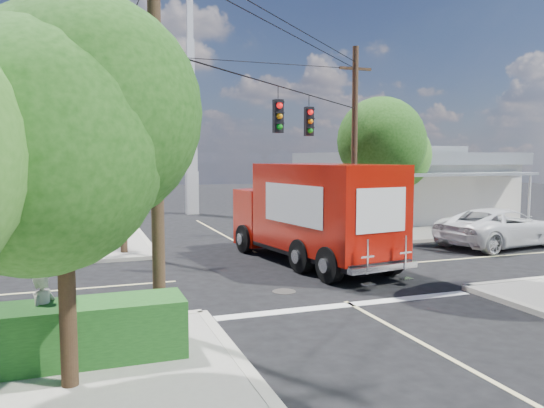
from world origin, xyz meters
name	(u,v)px	position (x,y,z in m)	size (l,w,h in m)	color
ground	(292,272)	(0.00, 0.00, 0.00)	(120.00, 120.00, 0.00)	black
sidewalk_ne	(391,222)	(10.88, 10.88, 0.07)	(14.12, 14.12, 0.14)	gray
road_markings	(309,281)	(0.00, -1.47, 0.01)	(32.00, 32.00, 0.01)	beige
building_ne	(405,183)	(12.50, 11.97, 2.32)	(11.80, 10.20, 4.50)	silver
radio_tower	(191,133)	(0.50, 20.00, 5.64)	(0.80, 0.80, 17.00)	silver
tree_sw_front	(62,133)	(-6.99, -7.54, 4.33)	(3.88, 3.78, 6.03)	#422D1C
tree_ne_front	(375,141)	(7.21, 6.76, 4.77)	(4.21, 4.14, 6.66)	#422D1C
tree_ne_back	(395,153)	(9.81, 8.96, 4.19)	(3.77, 3.66, 5.82)	#422D1C
palm_nw_front	(61,132)	(-7.50, 7.50, 5.04)	(3.01, 3.08, 5.59)	#422D1C
palm_nw_back	(13,141)	(-9.50, 9.00, 4.67)	(3.01, 3.08, 5.19)	#422D1C
utility_poles	(234,137)	(-1.58, 1.60, 4.67)	(12.00, 10.68, 9.00)	#473321
picket_fence	(28,325)	(-7.80, -5.60, 0.68)	(5.94, 0.06, 1.00)	silver
hedge_sw	(11,339)	(-8.00, -6.40, 0.69)	(6.20, 1.20, 1.10)	#1A4618
vending_boxes	(367,224)	(6.50, 6.20, 0.69)	(1.90, 0.50, 1.10)	#A31113
delivery_truck	(312,213)	(1.29, 1.17, 1.89)	(3.86, 8.86, 3.72)	black
parked_car	(501,227)	(10.74, 1.82, 0.85)	(2.83, 6.14, 1.71)	silver
pedestrian	(44,317)	(-7.45, -6.18, 0.98)	(0.61, 0.40, 1.67)	#BAAD9D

